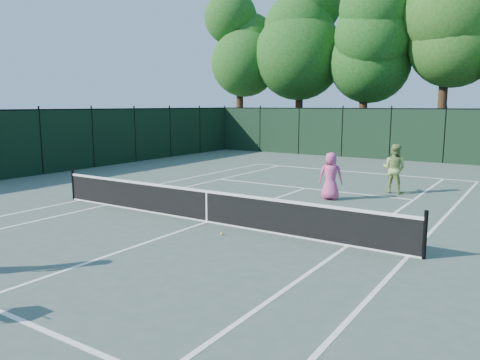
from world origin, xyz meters
The scene contains 17 objects.
ground centered at (0.00, 0.00, 0.00)m, with size 90.00×90.00×0.00m, color #46554A.
sideline_doubles_left centered at (-5.49, 0.00, 0.00)m, with size 0.10×23.77×0.01m, color white.
sideline_doubles_right centered at (5.49, 0.00, 0.00)m, with size 0.10×23.77×0.01m, color white.
sideline_singles_left centered at (-4.12, 0.00, 0.00)m, with size 0.10×23.77×0.01m, color white.
sideline_singles_right centered at (4.12, 0.00, 0.00)m, with size 0.10×23.77×0.01m, color white.
baseline_far centered at (0.00, 11.88, 0.00)m, with size 10.97×0.10×0.01m, color white.
service_line_far centered at (0.00, 6.40, 0.00)m, with size 8.23×0.10×0.01m, color white.
center_service_line centered at (0.00, 0.00, 0.00)m, with size 0.10×12.80×0.01m, color white.
tennis_net centered at (0.00, 0.00, 0.48)m, with size 11.69×0.09×1.06m.
fence_far centered at (0.00, 18.00, 1.50)m, with size 24.00×0.05×3.00m, color black.
tree_0 centered at (-13.00, 21.50, 8.16)m, with size 6.40×6.40×13.14m.
tree_1 centered at (-8.00, 22.00, 8.69)m, with size 6.80×6.80×13.98m.
tree_2 centered at (-3.00, 21.80, 7.73)m, with size 6.00×6.00×12.40m.
tree_3 centered at (2.00, 22.30, 9.01)m, with size 7.00×7.00×14.45m.
player_pink centered at (1.67, 4.86, 0.83)m, with size 0.93×0.74×1.65m.
player_green centered at (3.14, 7.34, 0.91)m, with size 0.96×0.80×1.82m.
loose_ball_midcourt centered at (1.12, -0.86, 0.03)m, with size 0.07×0.07×0.07m, color yellow.
Camera 1 is at (7.77, -10.17, 3.25)m, focal length 35.00 mm.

